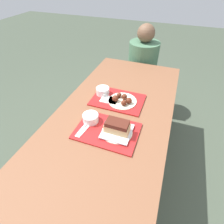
% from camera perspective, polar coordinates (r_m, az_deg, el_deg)
% --- Properties ---
extents(ground_plane, '(12.00, 12.00, 0.00)m').
position_cam_1_polar(ground_plane, '(1.88, -0.01, -18.93)').
color(ground_plane, '#424C3D').
extents(picnic_table, '(0.83, 1.85, 0.77)m').
position_cam_1_polar(picnic_table, '(1.34, -0.02, -4.07)').
color(picnic_table, brown).
rests_on(picnic_table, ground_plane).
extents(picnic_bench_far, '(0.79, 0.28, 0.44)m').
position_cam_1_polar(picnic_bench_far, '(2.41, 9.52, 8.95)').
color(picnic_bench_far, brown).
rests_on(picnic_bench_far, ground_plane).
extents(tray_near, '(0.41, 0.28, 0.01)m').
position_cam_1_polar(tray_near, '(1.15, -1.63, -6.19)').
color(tray_near, red).
rests_on(tray_near, picnic_table).
extents(tray_far, '(0.41, 0.28, 0.01)m').
position_cam_1_polar(tray_far, '(1.41, 1.89, 3.96)').
color(tray_far, red).
rests_on(tray_far, picnic_table).
extents(bowl_coleslaw_near, '(0.11, 0.11, 0.06)m').
position_cam_1_polar(bowl_coleslaw_near, '(1.20, -7.01, -1.84)').
color(bowl_coleslaw_near, white).
rests_on(bowl_coleslaw_near, tray_near).
extents(brisket_sandwich_plate, '(0.20, 0.20, 0.10)m').
position_cam_1_polar(brisket_sandwich_plate, '(1.11, 1.69, -5.41)').
color(brisket_sandwich_plate, beige).
rests_on(brisket_sandwich_plate, tray_near).
extents(plastic_fork_near, '(0.03, 0.17, 0.00)m').
position_cam_1_polar(plastic_fork_near, '(1.18, -9.47, -5.12)').
color(plastic_fork_near, white).
rests_on(plastic_fork_near, tray_near).
extents(plastic_knife_near, '(0.04, 0.17, 0.00)m').
position_cam_1_polar(plastic_knife_near, '(1.17, -8.51, -5.40)').
color(plastic_knife_near, white).
rests_on(plastic_knife_near, tray_near).
extents(condiment_packet, '(0.04, 0.03, 0.01)m').
position_cam_1_polar(condiment_packet, '(1.20, -1.75, -3.47)').
color(condiment_packet, '#3F3F47').
rests_on(condiment_packet, tray_near).
extents(bowl_coleslaw_far, '(0.11, 0.11, 0.06)m').
position_cam_1_polar(bowl_coleslaw_far, '(1.45, -3.04, 6.99)').
color(bowl_coleslaw_far, white).
rests_on(bowl_coleslaw_far, tray_far).
extents(wings_plate_far, '(0.22, 0.22, 0.06)m').
position_cam_1_polar(wings_plate_far, '(1.37, 3.37, 3.98)').
color(wings_plate_far, beige).
rests_on(wings_plate_far, tray_far).
extents(napkin_far, '(0.14, 0.10, 0.01)m').
position_cam_1_polar(napkin_far, '(1.39, -0.87, 3.98)').
color(napkin_far, white).
rests_on(napkin_far, tray_far).
extents(person_seated_across, '(0.36, 0.36, 0.68)m').
position_cam_1_polar(person_seated_across, '(2.25, 10.08, 16.64)').
color(person_seated_across, '#477051').
rests_on(person_seated_across, picnic_bench_far).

